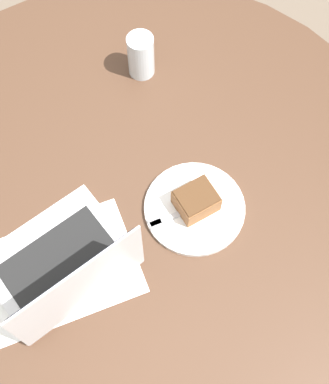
# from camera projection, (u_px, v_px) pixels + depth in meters

# --- Properties ---
(ground_plane) EXTENTS (12.00, 12.00, 0.00)m
(ground_plane) POSITION_uv_depth(u_px,v_px,m) (146.00, 281.00, 1.93)
(ground_plane) COLOR #6B5B4C
(dining_table) EXTENTS (1.34, 1.34, 0.76)m
(dining_table) POSITION_uv_depth(u_px,v_px,m) (137.00, 207.00, 1.33)
(dining_table) COLOR #4C3323
(dining_table) RESTS_ON ground_plane
(paper_document) EXTENTS (0.43, 0.37, 0.00)m
(paper_document) POSITION_uv_depth(u_px,v_px,m) (51.00, 273.00, 1.15)
(paper_document) COLOR white
(paper_document) RESTS_ON dining_table
(plate) EXTENTS (0.23, 0.23, 0.01)m
(plate) POSITION_uv_depth(u_px,v_px,m) (195.00, 208.00, 1.21)
(plate) COLOR white
(plate) RESTS_ON dining_table
(cake_slice) EXTENTS (0.10, 0.10, 0.06)m
(cake_slice) POSITION_uv_depth(u_px,v_px,m) (196.00, 200.00, 1.19)
(cake_slice) COLOR brown
(cake_slice) RESTS_ON plate
(fork) EXTENTS (0.16, 0.09, 0.00)m
(fork) POSITION_uv_depth(u_px,v_px,m) (177.00, 215.00, 1.20)
(fork) COLOR silver
(fork) RESTS_ON plate
(water_glass) EXTENTS (0.07, 0.07, 0.12)m
(water_glass) POSITION_uv_depth(u_px,v_px,m) (141.00, 56.00, 1.33)
(water_glass) COLOR silver
(water_glass) RESTS_ON dining_table
(laptop) EXTENTS (0.32, 0.28, 0.22)m
(laptop) POSITION_uv_depth(u_px,v_px,m) (63.00, 266.00, 1.12)
(laptop) COLOR silver
(laptop) RESTS_ON dining_table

